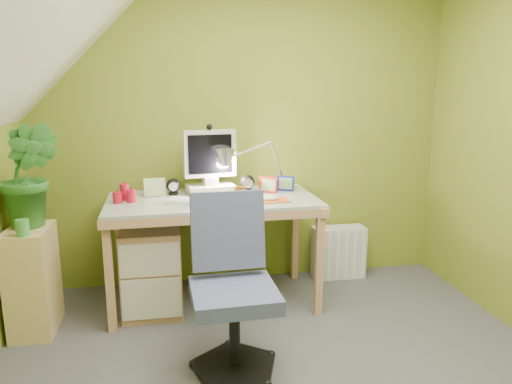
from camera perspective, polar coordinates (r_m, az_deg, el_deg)
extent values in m
cube|color=olive|center=(3.68, -1.64, 7.34)|extent=(3.20, 0.01, 2.40)
cube|color=white|center=(2.10, -24.28, 20.18)|extent=(1.10, 3.20, 1.10)
cube|color=silver|center=(3.16, -6.50, -1.17)|extent=(0.50, 0.31, 0.02)
cube|color=#BC551D|center=(3.22, 1.70, -1.00)|extent=(0.26, 0.19, 0.01)
ellipsoid|color=white|center=(3.22, 1.70, -0.72)|extent=(0.12, 0.09, 0.04)
cylinder|color=#9B6016|center=(3.23, -1.99, -0.15)|extent=(0.09, 0.09, 0.09)
cube|color=red|center=(3.46, 1.48, 0.90)|extent=(0.13, 0.08, 0.12)
cube|color=navy|center=(3.53, 3.58, 1.06)|extent=(0.12, 0.07, 0.11)
cube|color=#ADC084|center=(3.42, -12.19, 0.57)|extent=(0.15, 0.04, 0.13)
cube|color=tan|center=(3.34, -25.43, -9.64)|extent=(0.25, 0.39, 0.68)
imported|color=#286521|center=(3.20, -25.77, 1.85)|extent=(0.37, 0.30, 0.65)
cylinder|color=#42943D|center=(3.08, -26.46, -3.91)|extent=(0.09, 0.09, 0.10)
cube|color=silver|center=(3.95, 9.93, -7.20)|extent=(0.43, 0.17, 0.43)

